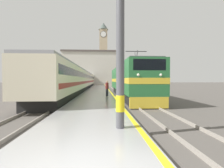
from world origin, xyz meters
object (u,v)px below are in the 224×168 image
Objects in this scene: locomotive_train at (128,81)px; passenger_train at (82,80)px; clock_tower at (103,52)px; catenary_mast at (123,24)px; person_on_platform at (107,88)px.

passenger_train is (-7.32, 15.53, 0.05)m from locomotive_train.
passenger_train is 38.20m from clock_tower.
clock_tower reaches higher than locomotive_train.
catenary_mast is at bearing -90.18° from clock_tower.
locomotive_train is 0.35× the size of passenger_train.
clock_tower is at bearing 89.63° from person_on_platform.
catenary_mast reaches higher than passenger_train.
passenger_train is at bearing 115.24° from locomotive_train.
passenger_train is 7.01× the size of catenary_mast.
passenger_train is at bearing 98.82° from catenary_mast.
person_on_platform is at bearing -136.05° from locomotive_train.
locomotive_train reaches higher than person_on_platform.
clock_tower reaches higher than person_on_platform.
catenary_mast is at bearing -99.81° from locomotive_train.
catenary_mast is 67.24m from clock_tower.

